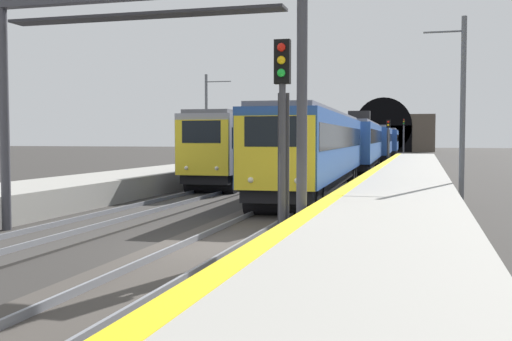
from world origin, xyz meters
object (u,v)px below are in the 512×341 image
Objects in this scene: railway_signal_near at (282,125)px; railway_signal_mid at (388,139)px; railway_signal_far at (404,133)px; overhead_signal_gantry at (142,46)px; catenary_mast_near at (207,122)px; train_main_approaching at (370,142)px; train_adjacent_platform at (285,143)px; catenary_mast_far at (462,109)px.

railway_signal_near reaches higher than railway_signal_mid.
overhead_signal_gantry reaches higher than railway_signal_far.
train_main_approaching is at bearing -39.65° from catenary_mast_near.
train_main_approaching is 46.15m from railway_signal_near.
train_adjacent_platform is 22.37m from catenary_mast_far.
catenary_mast_near is 26.94m from catenary_mast_far.
catenary_mast_far is (12.21, -4.78, 0.85)m from railway_signal_near.
catenary_mast_far is (-79.93, -4.78, 0.38)m from railway_signal_far.
railway_signal_near is 45.46m from railway_signal_mid.
catenary_mast_far is at bearing 31.21° from train_adjacent_platform.
catenary_mast_near is at bearing -97.25° from train_adjacent_platform.
train_main_approaching is 34.57m from catenary_mast_far.
railway_signal_far is at bearing 176.12° from train_main_approaching.
train_adjacent_platform is 3.93× the size of overhead_signal_gantry.
overhead_signal_gantry is 1.20× the size of catenary_mast_near.
overhead_signal_gantry is 31.89m from catenary_mast_near.
railway_signal_mid is at bearing 8.19° from catenary_mast_far.
railway_signal_near is at bearing -108.62° from overhead_signal_gantry.
train_adjacent_platform is 15.85m from railway_signal_mid.
catenary_mast_far reaches higher than railway_signal_near.
overhead_signal_gantry is at bearing 4.49° from train_adjacent_platform.
train_adjacent_platform is 4.71× the size of catenary_mast_near.
catenary_mast_far is (-19.78, -18.28, -0.07)m from catenary_mast_near.
catenary_mast_near reaches higher than train_adjacent_platform.
train_adjacent_platform is 6.82m from catenary_mast_near.
railway_signal_mid is (14.25, -6.93, 0.29)m from train_adjacent_platform.
train_main_approaching is 2.22× the size of train_adjacent_platform.
railway_signal_far is (46.69, 0.00, 0.92)m from railway_signal_mid.
train_adjacent_platform is at bearing 31.65° from catenary_mast_far.
railway_signal_near reaches higher than train_adjacent_platform.
catenary_mast_near is 1.01× the size of catenary_mast_far.
catenary_mast_near reaches higher than railway_signal_mid.
catenary_mast_far reaches higher than train_main_approaching.
railway_signal_mid is 44.29m from overhead_signal_gantry.
railway_signal_far is 90.80m from overhead_signal_gantry.
overhead_signal_gantry is (-44.64, 2.56, 3.02)m from train_main_approaching.
catenary_mast_far reaches higher than train_adjacent_platform.
train_adjacent_platform is 7.19× the size of railway_signal_near.
railway_signal_near is at bearing 0.60° from train_main_approaching.
catenary_mast_near reaches higher than train_main_approaching.
train_adjacent_platform is 4.76× the size of catenary_mast_far.
railway_signal_mid is 0.57× the size of catenary_mast_near.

